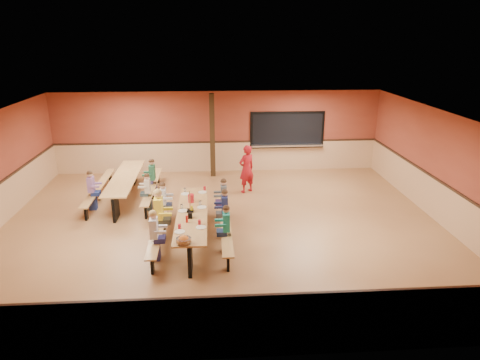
{
  "coord_description": "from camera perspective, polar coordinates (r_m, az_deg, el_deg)",
  "views": [
    {
      "loc": [
        -0.24,
        -10.57,
        4.95
      ],
      "look_at": [
        0.52,
        0.49,
        1.15
      ],
      "focal_mm": 32.0,
      "sensor_mm": 36.0,
      "label": 1
    }
  ],
  "objects": [
    {
      "name": "seated_adult_yellow",
      "position": [
        10.86,
        -10.74,
        -4.63
      ],
      "size": [
        0.43,
        0.35,
        1.34
      ],
      "primitive_type": null,
      "color": "yellow",
      "rests_on": "ground"
    },
    {
      "name": "ground",
      "position": [
        11.67,
        -2.41,
        -6.18
      ],
      "size": [
        12.0,
        12.0,
        0.0
      ],
      "primitive_type": "plane",
      "color": "brown",
      "rests_on": "ground"
    },
    {
      "name": "room_envelope",
      "position": [
        11.4,
        -2.45,
        -3.04
      ],
      "size": [
        12.04,
        10.04,
        3.02
      ],
      "color": "brown",
      "rests_on": "ground"
    },
    {
      "name": "seated_child_navy_right",
      "position": [
        11.12,
        -2.04,
        -4.19
      ],
      "size": [
        0.35,
        0.29,
        1.17
      ],
      "primitive_type": null,
      "color": "navy",
      "rests_on": "ground"
    },
    {
      "name": "cafeteria_table_second",
      "position": [
        13.83,
        -15.04,
        -0.4
      ],
      "size": [
        1.91,
        3.7,
        0.74
      ],
      "color": "#AE7F45",
      "rests_on": "ground"
    },
    {
      "name": "place_settings",
      "position": [
        10.7,
        -6.41,
        -4.04
      ],
      "size": [
        0.65,
        3.3,
        0.11
      ],
      "primitive_type": null,
      "color": "beige",
      "rests_on": "cafeteria_table_main"
    },
    {
      "name": "structural_post",
      "position": [
        15.36,
        -3.71,
        5.9
      ],
      "size": [
        0.18,
        0.18,
        3.0
      ],
      "primitive_type": "cube",
      "color": "black",
      "rests_on": "ground"
    },
    {
      "name": "chip_bowl",
      "position": [
        9.2,
        -7.52,
        -7.94
      ],
      "size": [
        0.32,
        0.32,
        0.15
      ],
      "primitive_type": null,
      "color": "orange",
      "rests_on": "cafeteria_table_main"
    },
    {
      "name": "seated_child_green_sec",
      "position": [
        13.83,
        -11.59,
        0.26
      ],
      "size": [
        0.38,
        0.31,
        1.23
      ],
      "primitive_type": null,
      "color": "#286545",
      "rests_on": "ground"
    },
    {
      "name": "seated_child_teal_right",
      "position": [
        10.13,
        -1.82,
        -6.58
      ],
      "size": [
        0.35,
        0.29,
        1.17
      ],
      "primitive_type": null,
      "color": "teal",
      "rests_on": "ground"
    },
    {
      "name": "cafeteria_table_main",
      "position": [
        10.81,
        -6.36,
        -5.36
      ],
      "size": [
        1.91,
        3.7,
        0.74
      ],
      "color": "#AE7F45",
      "rests_on": "ground"
    },
    {
      "name": "punch_pitcher",
      "position": [
        11.32,
        -6.54,
        -2.43
      ],
      "size": [
        0.16,
        0.16,
        0.22
      ],
      "primitive_type": "cylinder",
      "color": "red",
      "rests_on": "cafeteria_table_main"
    },
    {
      "name": "seated_child_purple_sec",
      "position": [
        13.27,
        -19.17,
        -1.34
      ],
      "size": [
        0.36,
        0.29,
        1.18
      ],
      "primitive_type": null,
      "color": "#865B91",
      "rests_on": "ground"
    },
    {
      "name": "napkin_dispenser",
      "position": [
        10.4,
        -6.65,
        -4.69
      ],
      "size": [
        0.1,
        0.14,
        0.13
      ],
      "primitive_type": "cube",
      "color": "black",
      "rests_on": "cafeteria_table_main"
    },
    {
      "name": "seated_child_char_right",
      "position": [
        11.87,
        -2.18,
        -2.63
      ],
      "size": [
        0.36,
        0.29,
        1.18
      ],
      "primitive_type": null,
      "color": "#4B5154",
      "rests_on": "ground"
    },
    {
      "name": "condiment_ketchup",
      "position": [
        10.16,
        -7.1,
        -5.18
      ],
      "size": [
        0.06,
        0.06,
        0.17
      ],
      "primitive_type": "cylinder",
      "color": "#B2140F",
      "rests_on": "cafeteria_table_main"
    },
    {
      "name": "seated_child_white_left",
      "position": [
        9.98,
        -11.36,
        -7.29
      ],
      "size": [
        0.37,
        0.3,
        1.21
      ],
      "primitive_type": null,
      "color": "white",
      "rests_on": "ground"
    },
    {
      "name": "condiment_mustard",
      "position": [
        10.7,
        -6.44,
        -3.87
      ],
      "size": [
        0.06,
        0.06,
        0.17
      ],
      "primitive_type": "cylinder",
      "color": "yellow",
      "rests_on": "cafeteria_table_main"
    },
    {
      "name": "standing_woman",
      "position": [
        13.88,
        0.88,
        1.49
      ],
      "size": [
        0.69,
        0.63,
        1.58
      ],
      "primitive_type": "imported",
      "rotation": [
        0.0,
        0.0,
        3.7
      ],
      "color": "#A3121A",
      "rests_on": "ground"
    },
    {
      "name": "kitchen_pass_through",
      "position": [
        16.16,
        6.31,
        6.44
      ],
      "size": [
        2.78,
        0.28,
        1.38
      ],
      "color": "black",
      "rests_on": "ground"
    },
    {
      "name": "seated_child_tan_sec",
      "position": [
        12.81,
        -12.18,
        -1.59
      ],
      "size": [
        0.32,
        0.26,
        1.11
      ],
      "primitive_type": null,
      "color": "beige",
      "rests_on": "ground"
    },
    {
      "name": "table_paddle",
      "position": [
        10.72,
        -6.67,
        -3.54
      ],
      "size": [
        0.16,
        0.16,
        0.56
      ],
      "color": "black",
      "rests_on": "cafeteria_table_main"
    },
    {
      "name": "seated_child_grey_left",
      "position": [
        11.84,
        -10.17,
        -3.04
      ],
      "size": [
        0.34,
        0.28,
        1.16
      ],
      "primitive_type": null,
      "color": "#BDBDBD",
      "rests_on": "ground"
    }
  ]
}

